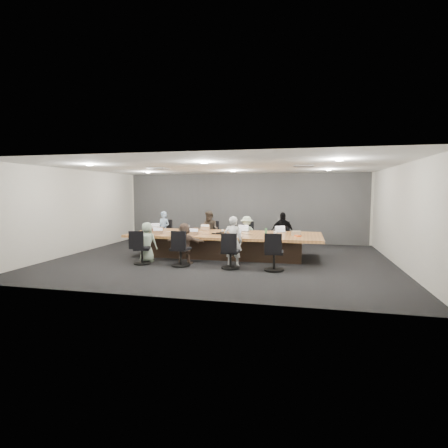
% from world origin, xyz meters
% --- Properties ---
extents(floor, '(10.00, 8.00, 0.00)m').
position_xyz_m(floor, '(0.00, 0.00, 0.00)').
color(floor, black).
rests_on(floor, ground).
extents(ceiling, '(10.00, 8.00, 0.00)m').
position_xyz_m(ceiling, '(0.00, 0.00, 2.80)').
color(ceiling, white).
rests_on(ceiling, wall_back).
extents(wall_back, '(10.00, 0.00, 2.80)m').
position_xyz_m(wall_back, '(0.00, 4.00, 1.40)').
color(wall_back, beige).
rests_on(wall_back, ground).
extents(wall_front, '(10.00, 0.00, 2.80)m').
position_xyz_m(wall_front, '(0.00, -4.00, 1.40)').
color(wall_front, beige).
rests_on(wall_front, ground).
extents(wall_left, '(0.00, 8.00, 2.80)m').
position_xyz_m(wall_left, '(-5.00, 0.00, 1.40)').
color(wall_left, beige).
rests_on(wall_left, ground).
extents(wall_right, '(0.00, 8.00, 2.80)m').
position_xyz_m(wall_right, '(5.00, 0.00, 1.40)').
color(wall_right, beige).
rests_on(wall_right, ground).
extents(curtain, '(9.80, 0.04, 2.80)m').
position_xyz_m(curtain, '(0.00, 3.92, 1.40)').
color(curtain, '#545454').
rests_on(curtain, ground).
extents(conference_table, '(6.00, 2.20, 0.74)m').
position_xyz_m(conference_table, '(0.00, 0.50, 0.40)').
color(conference_table, '#2F2017').
rests_on(conference_table, ground).
extents(chair_0, '(0.67, 0.67, 0.78)m').
position_xyz_m(chair_0, '(-2.64, 2.20, 0.39)').
color(chair_0, black).
rests_on(chair_0, ground).
extents(chair_1, '(0.52, 0.52, 0.74)m').
position_xyz_m(chair_1, '(-0.86, 2.20, 0.37)').
color(chair_1, black).
rests_on(chair_1, ground).
extents(chair_2, '(0.56, 0.56, 0.74)m').
position_xyz_m(chair_2, '(0.49, 2.20, 0.37)').
color(chair_2, black).
rests_on(chair_2, ground).
extents(chair_3, '(0.58, 0.58, 0.80)m').
position_xyz_m(chair_3, '(1.72, 2.20, 0.40)').
color(chair_3, black).
rests_on(chair_3, ground).
extents(chair_4, '(0.63, 0.63, 0.75)m').
position_xyz_m(chair_4, '(-2.02, -1.20, 0.37)').
color(chair_4, black).
rests_on(chair_4, ground).
extents(chair_5, '(0.61, 0.61, 0.81)m').
position_xyz_m(chair_5, '(-0.86, -1.20, 0.40)').
color(chair_5, black).
rests_on(chair_5, ground).
extents(chair_6, '(0.52, 0.52, 0.76)m').
position_xyz_m(chair_6, '(0.55, -1.20, 0.38)').
color(chair_6, black).
rests_on(chair_6, ground).
extents(chair_7, '(0.57, 0.57, 0.81)m').
position_xyz_m(chair_7, '(1.71, -1.20, 0.41)').
color(chair_7, black).
rests_on(chair_7, ground).
extents(person_0, '(0.55, 0.43, 1.34)m').
position_xyz_m(person_0, '(-2.64, 1.85, 0.67)').
color(person_0, '#87A4C7').
rests_on(person_0, ground).
extents(laptop_0, '(0.34, 0.25, 0.02)m').
position_xyz_m(laptop_0, '(-2.64, 1.30, 0.75)').
color(laptop_0, '#B2B2B7').
rests_on(laptop_0, conference_table).
extents(person_1, '(0.78, 0.67, 1.38)m').
position_xyz_m(person_1, '(-0.86, 1.85, 0.69)').
color(person_1, '#3A3128').
rests_on(person_1, ground).
extents(laptop_1, '(0.36, 0.28, 0.02)m').
position_xyz_m(laptop_1, '(-0.86, 1.30, 0.75)').
color(laptop_1, '#8C6647').
rests_on(laptop_1, conference_table).
extents(person_2, '(0.80, 0.49, 1.20)m').
position_xyz_m(person_2, '(0.49, 1.85, 0.60)').
color(person_2, '#A9BFA4').
rests_on(person_2, ground).
extents(laptop_2, '(0.34, 0.24, 0.02)m').
position_xyz_m(laptop_2, '(0.49, 1.30, 0.75)').
color(laptop_2, '#B2B2B7').
rests_on(laptop_2, conference_table).
extents(person_3, '(0.84, 0.45, 1.36)m').
position_xyz_m(person_3, '(1.72, 1.85, 0.68)').
color(person_3, black).
rests_on(person_3, ground).
extents(laptop_3, '(0.35, 0.28, 0.02)m').
position_xyz_m(laptop_3, '(1.72, 1.30, 0.75)').
color(laptop_3, '#B2B2B7').
rests_on(laptop_3, conference_table).
extents(person_4, '(0.57, 0.37, 1.17)m').
position_xyz_m(person_4, '(-2.02, -0.85, 0.59)').
color(person_4, '#96AD96').
rests_on(person_4, ground).
extents(laptop_4, '(0.36, 0.29, 0.02)m').
position_xyz_m(laptop_4, '(-2.02, -0.30, 0.75)').
color(laptop_4, '#8C6647').
rests_on(laptop_4, conference_table).
extents(person_5, '(1.12, 0.43, 1.18)m').
position_xyz_m(person_5, '(-0.86, -0.85, 0.59)').
color(person_5, brown).
rests_on(person_5, ground).
extents(laptop_5, '(0.35, 0.28, 0.02)m').
position_xyz_m(laptop_5, '(-0.86, -0.30, 0.75)').
color(laptop_5, '#8C6647').
rests_on(laptop_5, conference_table).
extents(person_6, '(0.53, 0.37, 1.39)m').
position_xyz_m(person_6, '(0.55, -0.85, 0.70)').
color(person_6, silver).
rests_on(person_6, ground).
extents(laptop_6, '(0.35, 0.28, 0.02)m').
position_xyz_m(laptop_6, '(0.55, -0.30, 0.75)').
color(laptop_6, '#B2B2B7').
rests_on(laptop_6, conference_table).
extents(bottle_green_left, '(0.09, 0.09, 0.24)m').
position_xyz_m(bottle_green_left, '(-2.60, 0.64, 0.86)').
color(bottle_green_left, '#47854F').
rests_on(bottle_green_left, conference_table).
extents(bottle_green_right, '(0.09, 0.09, 0.25)m').
position_xyz_m(bottle_green_right, '(1.36, 0.02, 0.87)').
color(bottle_green_right, '#47854F').
rests_on(bottle_green_right, conference_table).
extents(bottle_clear, '(0.07, 0.07, 0.23)m').
position_xyz_m(bottle_clear, '(-1.23, 0.57, 0.85)').
color(bottle_clear, silver).
rests_on(bottle_clear, conference_table).
extents(cup_white_far, '(0.08, 0.08, 0.09)m').
position_xyz_m(cup_white_far, '(-0.16, 0.87, 0.79)').
color(cup_white_far, white).
rests_on(cup_white_far, conference_table).
extents(cup_white_near, '(0.11, 0.11, 0.11)m').
position_xyz_m(cup_white_near, '(1.59, 0.48, 0.79)').
color(cup_white_near, white).
rests_on(cup_white_near, conference_table).
extents(mug_brown, '(0.11, 0.11, 0.12)m').
position_xyz_m(mug_brown, '(-2.43, 0.44, 0.80)').
color(mug_brown, brown).
rests_on(mug_brown, conference_table).
extents(mic_left, '(0.16, 0.13, 0.03)m').
position_xyz_m(mic_left, '(-0.29, 0.28, 0.75)').
color(mic_left, black).
rests_on(mic_left, conference_table).
extents(mic_right, '(0.16, 0.13, 0.03)m').
position_xyz_m(mic_right, '(-0.15, 0.75, 0.75)').
color(mic_right, black).
rests_on(mic_right, conference_table).
extents(stapler, '(0.16, 0.05, 0.06)m').
position_xyz_m(stapler, '(-0.13, 0.23, 0.77)').
color(stapler, black).
rests_on(stapler, conference_table).
extents(canvas_bag, '(0.29, 0.21, 0.14)m').
position_xyz_m(canvas_bag, '(2.23, 0.47, 0.81)').
color(canvas_bag, tan).
rests_on(canvas_bag, conference_table).
extents(snack_packet, '(0.21, 0.22, 0.04)m').
position_xyz_m(snack_packet, '(2.28, 0.25, 0.76)').
color(snack_packet, '#E0541A').
rests_on(snack_packet, conference_table).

